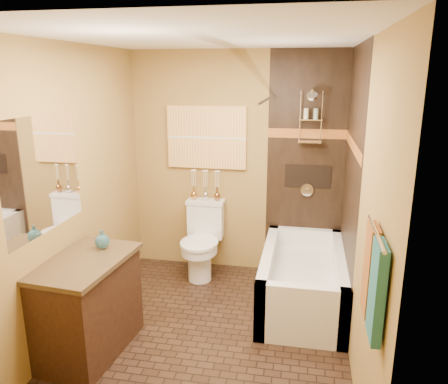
% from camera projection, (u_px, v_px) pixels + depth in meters
% --- Properties ---
extents(floor, '(3.00, 3.00, 0.00)m').
position_uv_depth(floor, '(208.00, 337.00, 3.84)').
color(floor, black).
rests_on(floor, ground).
extents(wall_left, '(0.02, 3.00, 2.50)m').
position_uv_depth(wall_left, '(70.00, 194.00, 3.73)').
color(wall_left, olive).
rests_on(wall_left, floor).
extents(wall_right, '(0.02, 3.00, 2.50)m').
position_uv_depth(wall_right, '(361.00, 210.00, 3.29)').
color(wall_right, olive).
rests_on(wall_right, floor).
extents(wall_back, '(2.40, 0.02, 2.50)m').
position_uv_depth(wall_back, '(236.00, 164.00, 4.93)').
color(wall_back, olive).
rests_on(wall_back, floor).
extents(wall_front, '(2.40, 0.02, 2.50)m').
position_uv_depth(wall_front, '(135.00, 288.00, 2.09)').
color(wall_front, olive).
rests_on(wall_front, floor).
extents(ceiling, '(3.00, 3.00, 0.00)m').
position_uv_depth(ceiling, '(204.00, 37.00, 3.18)').
color(ceiling, silver).
rests_on(ceiling, wall_back).
extents(alcove_tile_back, '(0.85, 0.01, 2.50)m').
position_uv_depth(alcove_tile_back, '(306.00, 167.00, 4.78)').
color(alcove_tile_back, black).
rests_on(alcove_tile_back, wall_back).
extents(alcove_tile_right, '(0.01, 1.50, 2.50)m').
position_uv_depth(alcove_tile_right, '(351.00, 185.00, 4.01)').
color(alcove_tile_right, black).
rests_on(alcove_tile_right, wall_right).
extents(mosaic_band_back, '(0.85, 0.01, 0.10)m').
position_uv_depth(mosaic_band_back, '(308.00, 134.00, 4.68)').
color(mosaic_band_back, '#974E1B').
rests_on(mosaic_band_back, alcove_tile_back).
extents(mosaic_band_right, '(0.01, 1.50, 0.10)m').
position_uv_depth(mosaic_band_right, '(353.00, 145.00, 3.91)').
color(mosaic_band_right, '#974E1B').
rests_on(mosaic_band_right, alcove_tile_right).
extents(alcove_niche, '(0.50, 0.01, 0.25)m').
position_uv_depth(alcove_niche, '(308.00, 176.00, 4.80)').
color(alcove_niche, black).
rests_on(alcove_niche, alcove_tile_back).
extents(shower_fixtures, '(0.24, 0.33, 1.16)m').
position_uv_depth(shower_fixtures, '(310.00, 131.00, 4.56)').
color(shower_fixtures, silver).
rests_on(shower_fixtures, floor).
extents(curtain_rod, '(0.03, 1.55, 0.03)m').
position_uv_depth(curtain_rod, '(267.00, 99.00, 3.95)').
color(curtain_rod, silver).
rests_on(curtain_rod, wall_back).
extents(towel_bar, '(0.02, 0.55, 0.02)m').
position_uv_depth(towel_bar, '(376.00, 232.00, 2.26)').
color(towel_bar, silver).
rests_on(towel_bar, wall_right).
extents(towel_teal, '(0.05, 0.22, 0.52)m').
position_uv_depth(towel_teal, '(377.00, 292.00, 2.20)').
color(towel_teal, '#1D5D62').
rests_on(towel_teal, towel_bar).
extents(towel_rust, '(0.05, 0.22, 0.52)m').
position_uv_depth(towel_rust, '(370.00, 270.00, 2.45)').
color(towel_rust, brown).
rests_on(towel_rust, towel_bar).
extents(sunset_painting, '(0.90, 0.04, 0.70)m').
position_uv_depth(sunset_painting, '(207.00, 137.00, 4.89)').
color(sunset_painting, gold).
rests_on(sunset_painting, wall_back).
extents(vanity_mirror, '(0.01, 1.00, 0.90)m').
position_uv_depth(vanity_mirror, '(44.00, 175.00, 3.32)').
color(vanity_mirror, white).
rests_on(vanity_mirror, wall_left).
extents(bathtub, '(0.80, 1.50, 0.55)m').
position_uv_depth(bathtub, '(303.00, 283.00, 4.35)').
color(bathtub, white).
rests_on(bathtub, floor).
extents(toilet, '(0.43, 0.63, 0.84)m').
position_uv_depth(toilet, '(202.00, 240.00, 4.93)').
color(toilet, white).
rests_on(toilet, floor).
extents(vanity, '(0.65, 0.98, 0.82)m').
position_uv_depth(vanity, '(87.00, 306.00, 3.56)').
color(vanity, black).
rests_on(vanity, floor).
extents(teal_bottle, '(0.15, 0.15, 0.20)m').
position_uv_depth(teal_bottle, '(102.00, 239.00, 3.66)').
color(teal_bottle, '#235B6B').
rests_on(teal_bottle, vanity).
extents(bud_vases, '(0.34, 0.07, 0.34)m').
position_uv_depth(bud_vases, '(205.00, 184.00, 4.95)').
color(bud_vases, '#C8893E').
rests_on(bud_vases, toilet).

